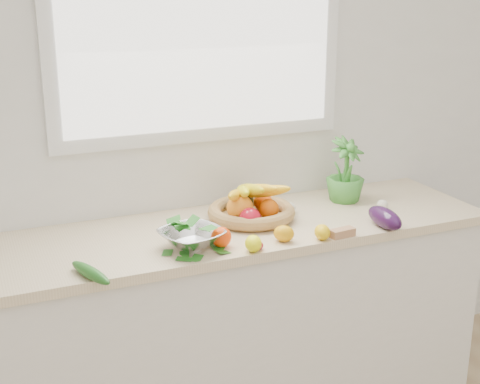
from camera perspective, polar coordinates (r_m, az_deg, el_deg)
name	(u,v)px	position (r m, az deg, el deg)	size (l,w,h in m)	color
back_wall	(200,106)	(2.90, -3.42, 7.32)	(4.50, 0.02, 2.70)	white
counter_cabinet	(228,329)	(2.95, -1.07, -11.58)	(2.20, 0.58, 0.86)	silver
countertop	(227,231)	(2.75, -1.12, -3.38)	(2.24, 0.62, 0.04)	beige
window_frame	(200,10)	(2.84, -3.46, 15.24)	(1.30, 0.03, 1.10)	white
window_pane	(201,10)	(2.82, -3.32, 15.22)	(1.18, 0.01, 0.98)	white
orange_loose	(221,237)	(2.53, -1.62, -3.86)	(0.08, 0.08, 0.08)	#FF4008
lemon_a	(322,232)	(2.62, 7.04, -3.42)	(0.06, 0.08, 0.06)	yellow
lemon_b	(253,244)	(2.49, 1.14, -4.42)	(0.06, 0.08, 0.06)	#FFFB0D
lemon_c	(284,234)	(2.59, 3.76, -3.56)	(0.06, 0.08, 0.06)	orange
apple	(250,219)	(2.71, 0.87, -2.29)	(0.09, 0.09, 0.09)	red
ginger	(342,233)	(2.67, 8.73, -3.45)	(0.10, 0.04, 0.03)	tan
garlic_a	(254,226)	(2.70, 1.21, -2.88)	(0.05, 0.05, 0.05)	silver
garlic_b	(289,208)	(2.91, 4.23, -1.35)	(0.06, 0.06, 0.05)	white
garlic_c	(383,205)	(3.01, 12.07, -1.06)	(0.05, 0.05, 0.04)	beige
eggplant	(385,218)	(2.79, 12.24, -2.17)	(0.08, 0.21, 0.08)	#290E33
cucumber	(90,273)	(2.33, -12.65, -6.73)	(0.04, 0.24, 0.04)	#1E5A1A
radish	(259,246)	(2.52, 1.65, -4.59)	(0.03, 0.03, 0.03)	red
potted_herb	(346,172)	(3.07, 8.99, 1.72)	(0.17, 0.17, 0.31)	green
fruit_basket	(251,207)	(2.82, 0.92, -1.30)	(0.39, 0.39, 0.19)	tan
colander_with_spinach	(192,233)	(2.51, -4.16, -3.54)	(0.29, 0.29, 0.12)	white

